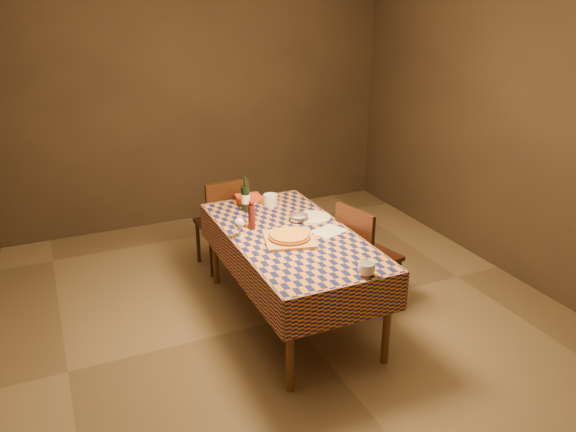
{
  "coord_description": "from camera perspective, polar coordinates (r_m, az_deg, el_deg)",
  "views": [
    {
      "loc": [
        -1.67,
        -3.67,
        2.55
      ],
      "look_at": [
        0.0,
        0.05,
        0.9
      ],
      "focal_mm": 35.0,
      "sensor_mm": 36.0,
      "label": 1
    }
  ],
  "objects": [
    {
      "name": "wine_bottle",
      "position": [
        4.84,
        -4.33,
        1.85
      ],
      "size": [
        0.08,
        0.08,
        0.31
      ],
      "color": "black",
      "rests_on": "dining_table"
    },
    {
      "name": "chair_right",
      "position": [
        4.72,
        7.63,
        -3.6
      ],
      "size": [
        0.52,
        0.51,
        0.93
      ],
      "color": "black",
      "rests_on": "ground"
    },
    {
      "name": "flour_bag",
      "position": [
        4.62,
        1.07,
        -0.34
      ],
      "size": [
        0.15,
        0.11,
        0.04
      ],
      "primitive_type": "ellipsoid",
      "rotation": [
        0.0,
        0.0,
        0.03
      ],
      "color": "#95A5BF",
      "rests_on": "dining_table"
    },
    {
      "name": "pizza",
      "position": [
        4.27,
        0.14,
        -2.04
      ],
      "size": [
        0.36,
        0.36,
        0.03
      ],
      "color": "#934518",
      "rests_on": "cutting_board"
    },
    {
      "name": "room",
      "position": [
        4.21,
        0.28,
        5.46
      ],
      "size": [
        5.0,
        5.1,
        2.7
      ],
      "color": "brown",
      "rests_on": "ground"
    },
    {
      "name": "takeout_container",
      "position": [
        5.09,
        -4.08,
        1.82
      ],
      "size": [
        0.23,
        0.18,
        0.05
      ],
      "primitive_type": "cube",
      "rotation": [
        0.0,
        0.0,
        -0.11
      ],
      "color": "#BF3D19",
      "rests_on": "dining_table"
    },
    {
      "name": "white_plate",
      "position": [
        4.7,
        2.64,
        -0.15
      ],
      "size": [
        0.36,
        0.36,
        0.02
      ],
      "primitive_type": "cylinder",
      "rotation": [
        0.0,
        0.0,
        0.3
      ],
      "color": "silver",
      "rests_on": "dining_table"
    },
    {
      "name": "bowl",
      "position": [
        4.64,
        1.08,
        -0.2
      ],
      "size": [
        0.16,
        0.16,
        0.05
      ],
      "primitive_type": "imported",
      "rotation": [
        0.0,
        0.0,
        -0.0
      ],
      "color": "#624753",
      "rests_on": "dining_table"
    },
    {
      "name": "chair_far",
      "position": [
        5.36,
        -6.53,
        -0.32
      ],
      "size": [
        0.45,
        0.46,
        0.93
      ],
      "color": "black",
      "rests_on": "ground"
    },
    {
      "name": "cutting_board",
      "position": [
        4.28,
        0.14,
        -2.37
      ],
      "size": [
        0.46,
        0.46,
        0.02
      ],
      "primitive_type": "cube",
      "rotation": [
        0.0,
        0.0,
        -0.26
      ],
      "color": "tan",
      "rests_on": "dining_table"
    },
    {
      "name": "dining_table",
      "position": [
        4.44,
        0.26,
        -2.69
      ],
      "size": [
        0.94,
        1.84,
        0.77
      ],
      "color": "brown",
      "rests_on": "ground"
    },
    {
      "name": "flour_patch",
      "position": [
        4.46,
        4.18,
        -1.53
      ],
      "size": [
        0.3,
        0.26,
        0.0
      ],
      "primitive_type": "cube",
      "rotation": [
        0.0,
        0.0,
        0.35
      ],
      "color": "silver",
      "rests_on": "dining_table"
    },
    {
      "name": "tumbler",
      "position": [
        3.8,
        7.99,
        -5.38
      ],
      "size": [
        0.15,
        0.15,
        0.09
      ],
      "primitive_type": "imported",
      "rotation": [
        0.0,
        0.0,
        -0.33
      ],
      "color": "white",
      "rests_on": "dining_table"
    },
    {
      "name": "wine_glass",
      "position": [
        4.31,
        -4.98,
        -0.81
      ],
      "size": [
        0.09,
        0.09,
        0.16
      ],
      "color": "silver",
      "rests_on": "dining_table"
    },
    {
      "name": "deli_tub",
      "position": [
        4.96,
        -1.78,
        1.63
      ],
      "size": [
        0.15,
        0.15,
        0.1
      ],
      "primitive_type": "cylinder",
      "rotation": [
        0.0,
        0.0,
        0.24
      ],
      "color": "silver",
      "rests_on": "dining_table"
    },
    {
      "name": "pepper_mill",
      "position": [
        4.47,
        -3.72,
        0.08
      ],
      "size": [
        0.07,
        0.07,
        0.24
      ],
      "color": "#4C1211",
      "rests_on": "dining_table"
    }
  ]
}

